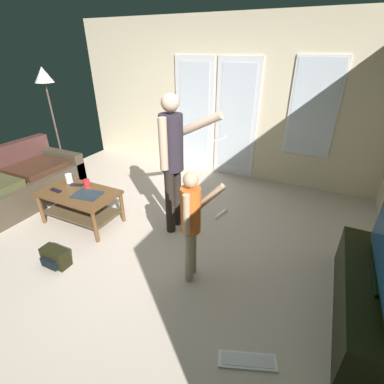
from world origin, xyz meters
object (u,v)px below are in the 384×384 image
(loose_keyboard, at_px, (247,361))
(backpack, at_px, (55,257))
(coffee_table, at_px, (80,200))
(laptop_closed, at_px, (87,195))
(cup_near_edge, at_px, (69,178))
(tv_stand, at_px, (369,300))
(tv_remote_black, at_px, (76,185))
(person_child, at_px, (192,219))
(cup_by_laptop, at_px, (87,183))
(person_adult, at_px, (173,154))
(floor_lamp, at_px, (45,84))
(dvd_remote_slim, at_px, (56,190))
(leather_couch, at_px, (12,187))

(loose_keyboard, bearing_deg, backpack, 176.79)
(coffee_table, xyz_separation_m, laptop_closed, (0.18, -0.03, 0.14))
(cup_near_edge, bearing_deg, laptop_closed, -19.94)
(tv_stand, height_order, cup_near_edge, cup_near_edge)
(loose_keyboard, xyz_separation_m, tv_remote_black, (-2.67, 1.00, 0.46))
(person_child, xyz_separation_m, cup_by_laptop, (-1.75, 0.42, -0.19))
(person_adult, distance_m, tv_remote_black, 1.47)
(floor_lamp, height_order, cup_by_laptop, floor_lamp)
(tv_stand, xyz_separation_m, backpack, (-2.97, -0.69, -0.12))
(coffee_table, distance_m, floor_lamp, 2.31)
(coffee_table, distance_m, cup_near_edge, 0.40)
(floor_lamp, relative_size, cup_near_edge, 14.65)
(dvd_remote_slim, bearing_deg, cup_by_laptop, 51.24)
(floor_lamp, height_order, tv_remote_black, floor_lamp)
(tv_stand, xyz_separation_m, person_adult, (-2.14, 0.50, 0.80))
(tv_stand, xyz_separation_m, cup_by_laptop, (-3.32, 0.23, 0.29))
(tv_stand, height_order, dvd_remote_slim, dvd_remote_slim)
(backpack, xyz_separation_m, cup_near_edge, (-0.66, 0.91, 0.42))
(leather_couch, xyz_separation_m, cup_by_laptop, (1.27, 0.24, 0.23))
(leather_couch, height_order, cup_near_edge, leather_couch)
(person_child, xyz_separation_m, backpack, (-1.40, -0.50, -0.60))
(cup_near_edge, bearing_deg, leather_couch, -166.56)
(leather_couch, xyz_separation_m, tv_stand, (4.59, 0.01, -0.07))
(tv_stand, bearing_deg, leather_couch, -179.90)
(tv_stand, bearing_deg, loose_keyboard, -134.74)
(coffee_table, relative_size, cup_by_laptop, 10.13)
(loose_keyboard, bearing_deg, tv_remote_black, 159.42)
(tv_stand, relative_size, floor_lamp, 0.82)
(tv_stand, height_order, tv_remote_black, tv_remote_black)
(person_child, distance_m, backpack, 1.60)
(cup_near_edge, height_order, tv_remote_black, cup_near_edge)
(person_adult, bearing_deg, floor_lamp, 165.96)
(leather_couch, relative_size, backpack, 6.29)
(tv_stand, height_order, backpack, tv_stand)
(backpack, bearing_deg, floor_lamp, 136.03)
(person_child, bearing_deg, cup_by_laptop, 166.38)
(laptop_closed, distance_m, cup_by_laptop, 0.27)
(cup_by_laptop, bearing_deg, cup_near_edge, -178.56)
(leather_couch, bearing_deg, backpack, -22.75)
(person_adult, relative_size, floor_lamp, 0.92)
(coffee_table, height_order, laptop_closed, laptop_closed)
(laptop_closed, bearing_deg, person_child, -17.22)
(person_adult, bearing_deg, backpack, -124.83)
(tv_stand, height_order, loose_keyboard, tv_stand)
(backpack, height_order, cup_near_edge, cup_near_edge)
(backpack, relative_size, tv_remote_black, 1.77)
(floor_lamp, distance_m, dvd_remote_slim, 2.12)
(loose_keyboard, bearing_deg, coffee_table, 160.74)
(tv_stand, distance_m, cup_near_edge, 3.65)
(floor_lamp, xyz_separation_m, cup_by_laptop, (1.60, -0.96, -1.05))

